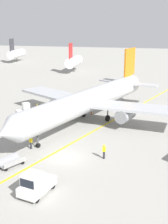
{
  "coord_description": "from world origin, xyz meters",
  "views": [
    {
      "loc": [
        9.09,
        -30.03,
        14.73
      ],
      "look_at": [
        -0.23,
        9.85,
        2.5
      ],
      "focal_mm": 48.81,
      "sensor_mm": 36.0,
      "label": 1
    }
  ],
  "objects_px": {
    "baggage_cart_empty_trailing": "(11,162)",
    "ground_crew_marshaller": "(31,142)",
    "pushback_tug": "(36,184)",
    "airliner": "(91,100)",
    "baggage_tug_near_wing": "(25,110)",
    "safety_cone_nose_right": "(92,113)",
    "belt_loader_forward_hold": "(42,121)",
    "ground_crew_wing_walker": "(104,151)"
  },
  "relations": [
    {
      "from": "airliner",
      "to": "ground_crew_wing_walker",
      "type": "bearing_deg",
      "value": -71.44
    },
    {
      "from": "baggage_tug_near_wing",
      "to": "ground_crew_wing_walker",
      "type": "height_order",
      "value": "baggage_tug_near_wing"
    },
    {
      "from": "airliner",
      "to": "baggage_cart_empty_trailing",
      "type": "bearing_deg",
      "value": -106.94
    },
    {
      "from": "ground_crew_marshaller",
      "to": "safety_cone_nose_right",
      "type": "distance_m",
      "value": 16.1
    },
    {
      "from": "airliner",
      "to": "belt_loader_forward_hold",
      "type": "relative_size",
      "value": 6.75
    },
    {
      "from": "pushback_tug",
      "to": "baggage_cart_empty_trailing",
      "type": "xyz_separation_m",
      "value": [
        -4.63,
        4.58,
        -0.53
      ]
    },
    {
      "from": "airliner",
      "to": "baggage_cart_empty_trailing",
      "type": "height_order",
      "value": "airliner"
    },
    {
      "from": "airliner",
      "to": "ground_crew_wing_walker",
      "type": "height_order",
      "value": "airliner"
    },
    {
      "from": "ground_crew_marshaller",
      "to": "ground_crew_wing_walker",
      "type": "xyz_separation_m",
      "value": [
        9.0,
        -0.7,
        0.0
      ]
    },
    {
      "from": "baggage_cart_empty_trailing",
      "to": "ground_crew_wing_walker",
      "type": "height_order",
      "value": "ground_crew_wing_walker"
    },
    {
      "from": "baggage_tug_near_wing",
      "to": "baggage_cart_empty_trailing",
      "type": "distance_m",
      "value": 18.05
    },
    {
      "from": "safety_cone_nose_right",
      "to": "pushback_tug",
      "type": "bearing_deg",
      "value": -89.69
    },
    {
      "from": "ground_crew_wing_walker",
      "to": "ground_crew_marshaller",
      "type": "bearing_deg",
      "value": 175.57
    },
    {
      "from": "baggage_cart_empty_trailing",
      "to": "ground_crew_marshaller",
      "type": "distance_m",
      "value": 4.75
    },
    {
      "from": "baggage_cart_empty_trailing",
      "to": "ground_crew_marshaller",
      "type": "xyz_separation_m",
      "value": [
        0.28,
        4.72,
        0.44
      ]
    },
    {
      "from": "airliner",
      "to": "baggage_cart_empty_trailing",
      "type": "xyz_separation_m",
      "value": [
        -5.06,
        -16.6,
        -2.95
      ]
    },
    {
      "from": "pushback_tug",
      "to": "ground_crew_marshaller",
      "type": "xyz_separation_m",
      "value": [
        -4.35,
        9.3,
        -0.08
      ]
    },
    {
      "from": "baggage_tug_near_wing",
      "to": "baggage_cart_empty_trailing",
      "type": "height_order",
      "value": "baggage_tug_near_wing"
    },
    {
      "from": "airliner",
      "to": "baggage_tug_near_wing",
      "type": "bearing_deg",
      "value": 177.74
    },
    {
      "from": "pushback_tug",
      "to": "baggage_cart_empty_trailing",
      "type": "height_order",
      "value": "pushback_tug"
    },
    {
      "from": "baggage_cart_empty_trailing",
      "to": "belt_loader_forward_hold",
      "type": "bearing_deg",
      "value": 96.36
    },
    {
      "from": "belt_loader_forward_hold",
      "to": "safety_cone_nose_right",
      "type": "xyz_separation_m",
      "value": [
        5.94,
        7.26,
        -0.56
      ]
    },
    {
      "from": "airliner",
      "to": "pushback_tug",
      "type": "height_order",
      "value": "airliner"
    },
    {
      "from": "pushback_tug",
      "to": "baggage_tug_near_wing",
      "type": "height_order",
      "value": "pushback_tug"
    },
    {
      "from": "baggage_tug_near_wing",
      "to": "safety_cone_nose_right",
      "type": "bearing_deg",
      "value": 17.06
    },
    {
      "from": "baggage_cart_empty_trailing",
      "to": "safety_cone_nose_right",
      "type": "xyz_separation_m",
      "value": [
        4.5,
        20.24,
        -0.25
      ]
    },
    {
      "from": "baggage_tug_near_wing",
      "to": "ground_crew_wing_walker",
      "type": "bearing_deg",
      "value": -40.53
    },
    {
      "from": "airliner",
      "to": "ground_crew_marshaller",
      "type": "xyz_separation_m",
      "value": [
        -4.77,
        -11.88,
        -2.51
      ]
    },
    {
      "from": "ground_crew_marshaller",
      "to": "baggage_tug_near_wing",
      "type": "bearing_deg",
      "value": 116.82
    },
    {
      "from": "airliner",
      "to": "pushback_tug",
      "type": "distance_m",
      "value": 21.33
    },
    {
      "from": "airliner",
      "to": "pushback_tug",
      "type": "bearing_deg",
      "value": -91.15
    },
    {
      "from": "baggage_tug_near_wing",
      "to": "ground_crew_wing_walker",
      "type": "xyz_separation_m",
      "value": [
        15.22,
        -13.02,
        -0.02
      ]
    },
    {
      "from": "ground_crew_marshaller",
      "to": "safety_cone_nose_right",
      "type": "height_order",
      "value": "ground_crew_marshaller"
    },
    {
      "from": "pushback_tug",
      "to": "ground_crew_marshaller",
      "type": "relative_size",
      "value": 2.32
    },
    {
      "from": "ground_crew_marshaller",
      "to": "safety_cone_nose_right",
      "type": "bearing_deg",
      "value": 74.82
    },
    {
      "from": "airliner",
      "to": "baggage_tug_near_wing",
      "type": "xyz_separation_m",
      "value": [
        -11.0,
        0.43,
        -2.49
      ]
    },
    {
      "from": "baggage_tug_near_wing",
      "to": "ground_crew_marshaller",
      "type": "bearing_deg",
      "value": -63.18
    },
    {
      "from": "pushback_tug",
      "to": "baggage_tug_near_wing",
      "type": "xyz_separation_m",
      "value": [
        -10.57,
        21.62,
        -0.07
      ]
    },
    {
      "from": "ground_crew_marshaller",
      "to": "belt_loader_forward_hold",
      "type": "bearing_deg",
      "value": 101.84
    },
    {
      "from": "baggage_cart_empty_trailing",
      "to": "airliner",
      "type": "bearing_deg",
      "value": 73.06
    },
    {
      "from": "belt_loader_forward_hold",
      "to": "safety_cone_nose_right",
      "type": "distance_m",
      "value": 9.4
    },
    {
      "from": "baggage_tug_near_wing",
      "to": "ground_crew_marshaller",
      "type": "distance_m",
      "value": 13.8
    }
  ]
}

